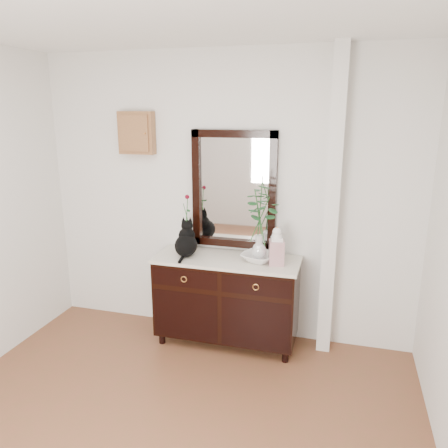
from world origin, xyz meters
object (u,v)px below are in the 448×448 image
(sideboard, at_px, (227,296))
(lotus_bowl, at_px, (259,257))
(cat, at_px, (186,238))
(ginger_jar, at_px, (277,245))

(sideboard, distance_m, lotus_bowl, 0.51)
(cat, relative_size, ginger_jar, 0.97)
(cat, height_order, lotus_bowl, cat)
(cat, height_order, ginger_jar, ginger_jar)
(lotus_bowl, bearing_deg, ginger_jar, -12.89)
(cat, relative_size, lotus_bowl, 1.12)
(sideboard, distance_m, ginger_jar, 0.72)
(cat, distance_m, ginger_jar, 0.84)
(sideboard, distance_m, cat, 0.67)
(ginger_jar, bearing_deg, sideboard, 175.36)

